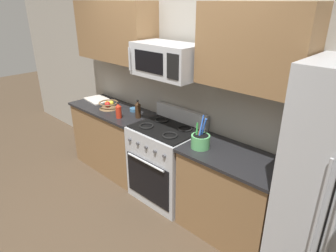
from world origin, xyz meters
TOP-DOWN VIEW (x-y plane):
  - ground_plane at (0.00, 0.00)m, footprint 16.00×16.00m
  - wall_back at (0.00, 1.04)m, footprint 8.00×0.10m
  - counter_left at (-1.02, 0.68)m, footprint 1.26×0.59m
  - range_oven at (-0.00, 0.68)m, footprint 0.76×0.63m
  - counter_right at (0.89, 0.68)m, footprint 1.00×0.59m
  - microwave at (-0.00, 0.71)m, footprint 0.74×0.44m
  - upper_cabinets_left at (-1.02, 0.82)m, footprint 1.25×0.34m
  - upper_cabinets_right at (0.90, 0.82)m, footprint 0.99×0.34m
  - utensil_crock at (0.56, 0.60)m, footprint 0.19×0.19m
  - fruit_basket at (-1.03, 0.64)m, footprint 0.26×0.26m
  - cutting_board at (-1.43, 0.75)m, footprint 0.42×0.32m
  - bottle_soy at (-0.49, 0.70)m, footprint 0.07×0.07m
  - bottle_hot_sauce at (-0.66, 0.53)m, footprint 0.07×0.07m
  - prep_bowl at (-0.71, 0.81)m, footprint 0.11×0.11m

SIDE VIEW (x-z plane):
  - ground_plane at x=0.00m, z-range 0.00..0.00m
  - counter_left at x=-1.02m, z-range 0.00..0.91m
  - counter_right at x=0.89m, z-range 0.00..0.91m
  - range_oven at x=0.00m, z-range -0.07..1.02m
  - cutting_board at x=-1.43m, z-range 0.91..0.93m
  - prep_bowl at x=-0.71m, z-range 0.91..0.95m
  - fruit_basket at x=-1.03m, z-range 0.91..1.02m
  - utensil_crock at x=0.56m, z-range 0.82..1.15m
  - bottle_hot_sauce at x=-0.66m, z-range 0.90..1.11m
  - bottle_soy at x=-0.49m, z-range 0.90..1.13m
  - wall_back at x=0.00m, z-range 0.00..2.60m
  - microwave at x=0.00m, z-range 1.51..1.85m
  - upper_cabinets_left at x=-1.02m, z-range 1.53..2.25m
  - upper_cabinets_right at x=0.90m, z-range 1.53..2.25m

